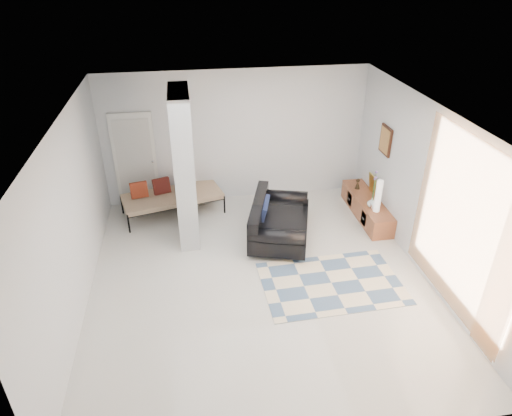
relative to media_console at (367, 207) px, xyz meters
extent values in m
plane|color=beige|center=(-2.52, -1.70, -0.20)|extent=(6.00, 6.00, 0.00)
plane|color=white|center=(-2.52, -1.70, 2.60)|extent=(6.00, 6.00, 0.00)
plane|color=silver|center=(-2.52, 1.30, 1.20)|extent=(6.00, 0.00, 6.00)
plane|color=silver|center=(-2.52, -4.70, 1.20)|extent=(6.00, 0.00, 6.00)
plane|color=silver|center=(-5.27, -1.70, 1.20)|extent=(0.00, 6.00, 6.00)
plane|color=silver|center=(0.23, -1.70, 1.20)|extent=(0.00, 6.00, 6.00)
cube|color=#ACB1B3|center=(-3.62, -0.10, 1.20)|extent=(0.35, 1.20, 2.80)
cube|color=white|center=(-4.62, 1.26, 0.82)|extent=(0.85, 0.06, 2.04)
plane|color=orange|center=(0.15, -2.85, 1.25)|extent=(0.00, 2.55, 2.55)
cube|color=#3D1C10|center=(0.20, 0.00, 1.45)|extent=(0.04, 0.45, 0.55)
cube|color=brown|center=(0.00, 0.00, 0.00)|extent=(0.45, 1.85, 0.40)
cube|color=#3D1C10|center=(-0.22, -0.41, 0.00)|extent=(0.02, 0.25, 0.28)
cube|color=#3D1C10|center=(-0.22, 0.41, 0.00)|extent=(0.02, 0.25, 0.28)
cube|color=gold|center=(0.18, 0.25, 0.40)|extent=(0.09, 0.32, 0.40)
cube|color=silver|center=(-0.10, -0.41, 0.26)|extent=(0.04, 0.10, 0.12)
cylinder|color=silver|center=(-2.52, -1.09, -0.15)|extent=(0.05, 0.05, 0.10)
cylinder|color=silver|center=(-2.11, 0.32, -0.15)|extent=(0.05, 0.05, 0.10)
cylinder|color=silver|center=(-1.73, -1.32, -0.15)|extent=(0.05, 0.05, 0.10)
cylinder|color=silver|center=(-1.32, 0.08, -0.15)|extent=(0.05, 0.05, 0.10)
cube|color=black|center=(-1.92, -0.50, 0.05)|extent=(1.46, 1.92, 0.30)
cube|color=black|center=(-2.31, -0.39, 0.38)|extent=(0.67, 1.69, 0.36)
cylinder|color=black|center=(-2.13, -1.21, 0.28)|extent=(1.01, 0.54, 0.28)
cylinder|color=black|center=(-1.71, 0.20, 0.28)|extent=(1.01, 0.54, 0.28)
cube|color=black|center=(-2.20, -0.42, 0.40)|extent=(0.31, 0.64, 0.31)
cylinder|color=black|center=(-4.77, 0.11, 0.00)|extent=(0.04, 0.04, 0.40)
cylinder|color=black|center=(-2.87, 0.59, 0.00)|extent=(0.04, 0.04, 0.40)
cylinder|color=black|center=(-4.97, 0.91, 0.00)|extent=(0.04, 0.04, 0.40)
cylinder|color=black|center=(-3.07, 1.38, 0.00)|extent=(0.04, 0.04, 0.40)
cube|color=#C9B893|center=(-3.92, 0.75, 0.18)|extent=(2.12, 1.29, 0.12)
cube|color=maroon|center=(-4.57, 0.74, 0.40)|extent=(0.37, 0.24, 0.33)
cube|color=#591C16|center=(-4.12, 0.85, 0.40)|extent=(0.37, 0.24, 0.33)
cube|color=maroon|center=(-3.68, 0.96, 0.40)|extent=(0.37, 0.24, 0.33)
cube|color=beige|center=(-1.36, -2.01, -0.20)|extent=(2.31, 1.58, 0.01)
cylinder|color=white|center=(-0.02, -0.49, 0.52)|extent=(0.12, 0.12, 0.65)
imported|color=white|center=(-0.05, -0.33, 0.29)|extent=(0.20, 0.20, 0.19)
camera|label=1|loc=(-3.53, -7.68, 4.60)|focal=32.00mm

